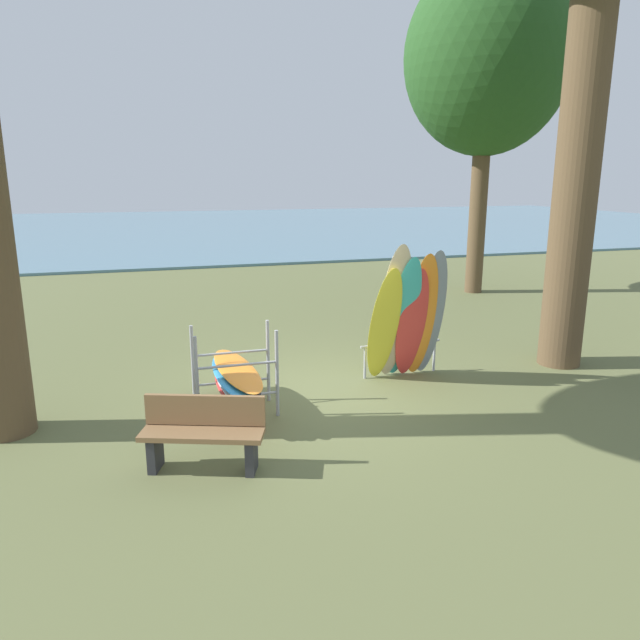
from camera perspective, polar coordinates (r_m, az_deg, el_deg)
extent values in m
plane|color=#60663D|center=(9.19, -0.29, -7.31)|extent=(80.00, 80.00, 0.00)
cube|color=slate|center=(39.99, -13.45, 8.71)|extent=(80.00, 36.00, 0.10)
cylinder|color=brown|center=(11.06, 23.75, 14.16)|extent=(0.73, 0.73, 7.20)
cylinder|color=brown|center=(17.59, 15.07, 10.66)|extent=(0.49, 0.49, 4.99)
ellipsoid|color=#234C1E|center=(17.85, 15.91, 23.27)|extent=(4.47, 4.47, 5.14)
ellipsoid|color=yellow|center=(9.53, 6.26, -0.47)|extent=(0.57, 0.68, 1.95)
ellipsoid|color=#C6B289|center=(9.57, 7.18, 0.68)|extent=(0.57, 0.72, 2.31)
ellipsoid|color=#38B2AD|center=(9.68, 8.05, 0.18)|extent=(0.55, 0.72, 2.11)
ellipsoid|color=red|center=(9.79, 8.89, -0.31)|extent=(0.55, 0.56, 1.90)
ellipsoid|color=orange|center=(9.86, 9.76, 0.42)|extent=(0.53, 0.53, 2.13)
ellipsoid|color=gray|center=(9.94, 10.60, 0.63)|extent=(0.54, 0.55, 2.17)
cylinder|color=#9EA0A5|center=(9.88, 4.37, -4.14)|extent=(0.04, 0.04, 0.55)
cylinder|color=#9EA0A5|center=(10.42, 10.98, -3.40)|extent=(0.04, 0.04, 0.55)
cylinder|color=#9EA0A5|center=(10.05, 7.82, -2.27)|extent=(1.45, 0.07, 0.04)
cylinder|color=#9EA0A5|center=(8.11, -11.82, -5.83)|extent=(0.05, 0.05, 1.25)
cylinder|color=#9EA0A5|center=(8.27, -4.18, -5.19)|extent=(0.05, 0.05, 1.25)
cylinder|color=#9EA0A5|center=(8.68, -12.19, -4.54)|extent=(0.05, 0.05, 1.25)
cylinder|color=#9EA0A5|center=(8.82, -5.04, -3.97)|extent=(0.05, 0.05, 1.25)
cylinder|color=#9EA0A5|center=(8.27, -7.90, -7.32)|extent=(1.10, 0.04, 0.04)
cylinder|color=#9EA0A5|center=(8.12, -8.00, -4.35)|extent=(1.10, 0.04, 0.04)
cylinder|color=#9EA0A5|center=(8.82, -8.52, -5.96)|extent=(1.10, 0.04, 0.04)
cylinder|color=#9EA0A5|center=(8.68, -8.63, -3.17)|extent=(1.10, 0.04, 0.04)
ellipsoid|color=red|center=(8.53, -8.23, -6.32)|extent=(0.52, 2.10, 0.06)
ellipsoid|color=white|center=(8.51, -8.14, -5.93)|extent=(0.55, 2.11, 0.06)
ellipsoid|color=black|center=(8.49, -8.01, -5.54)|extent=(0.56, 2.11, 0.06)
ellipsoid|color=#2D8ED1|center=(8.46, -8.46, -5.19)|extent=(0.54, 2.11, 0.06)
ellipsoid|color=orange|center=(8.45, -8.06, -4.77)|extent=(0.65, 2.13, 0.06)
cube|color=#2D2D33|center=(7.21, -15.67, -12.22)|extent=(0.20, 0.33, 0.42)
cube|color=#2D2D33|center=(6.94, -6.65, -12.81)|extent=(0.20, 0.33, 0.42)
cube|color=olive|center=(6.95, -11.34, -10.77)|extent=(1.45, 0.85, 0.06)
cube|color=olive|center=(7.02, -11.06, -8.53)|extent=(1.34, 0.53, 0.36)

